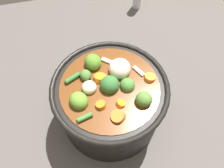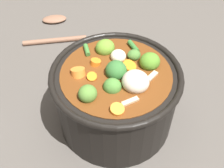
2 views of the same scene
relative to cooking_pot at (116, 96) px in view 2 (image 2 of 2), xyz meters
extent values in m
plane|color=#514C47|center=(0.00, 0.00, -0.08)|extent=(1.10, 1.10, 0.00)
cylinder|color=black|center=(0.00, 0.00, -0.01)|extent=(0.25, 0.25, 0.15)
torus|color=black|center=(0.00, 0.00, 0.07)|extent=(0.27, 0.27, 0.01)
cylinder|color=brown|center=(0.00, 0.00, 0.00)|extent=(0.22, 0.22, 0.14)
ellipsoid|color=#548B2A|center=(0.07, 0.02, 0.08)|extent=(0.05, 0.05, 0.04)
ellipsoid|color=olive|center=(-0.02, 0.07, 0.07)|extent=(0.05, 0.05, 0.04)
ellipsoid|color=#4A8235|center=(-0.01, -0.04, 0.07)|extent=(0.04, 0.04, 0.03)
ellipsoid|color=#366F32|center=(0.00, 0.00, 0.07)|extent=(0.04, 0.04, 0.04)
ellipsoid|color=#4B7B35|center=(0.04, 0.05, 0.07)|extent=(0.03, 0.03, 0.02)
ellipsoid|color=#568535|center=(-0.05, -0.06, 0.08)|extent=(0.05, 0.05, 0.03)
cylinder|color=orange|center=(-0.05, -0.01, 0.07)|extent=(0.02, 0.02, 0.02)
cylinder|color=orange|center=(0.00, -0.09, 0.07)|extent=(0.04, 0.04, 0.02)
cylinder|color=orange|center=(-0.07, 0.00, 0.07)|extent=(0.03, 0.04, 0.02)
cylinder|color=orange|center=(0.03, 0.02, 0.07)|extent=(0.04, 0.04, 0.02)
cylinder|color=orange|center=(-0.04, 0.03, 0.07)|extent=(0.03, 0.03, 0.02)
ellipsoid|color=beige|center=(0.00, 0.04, 0.07)|extent=(0.04, 0.04, 0.03)
ellipsoid|color=beige|center=(0.04, -0.03, 0.08)|extent=(0.07, 0.07, 0.04)
cylinder|color=#418036|center=(-0.06, 0.07, 0.07)|extent=(0.02, 0.03, 0.01)
cylinder|color=#337330|center=(0.04, 0.08, 0.07)|extent=(0.02, 0.04, 0.01)
cube|color=#C4B896|center=(0.07, -0.01, 0.07)|extent=(0.03, 0.03, 0.01)
cube|color=beige|center=(0.02, -0.07, 0.07)|extent=(0.03, 0.02, 0.01)
ellipsoid|color=#895F49|center=(-0.20, 0.40, -0.07)|extent=(0.08, 0.06, 0.02)
cylinder|color=#895F49|center=(-0.18, 0.29, -0.07)|extent=(0.19, 0.04, 0.01)
camera|label=1|loc=(-0.25, 0.06, 0.48)|focal=35.39mm
camera|label=2|loc=(-0.01, -0.38, 0.44)|focal=44.14mm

